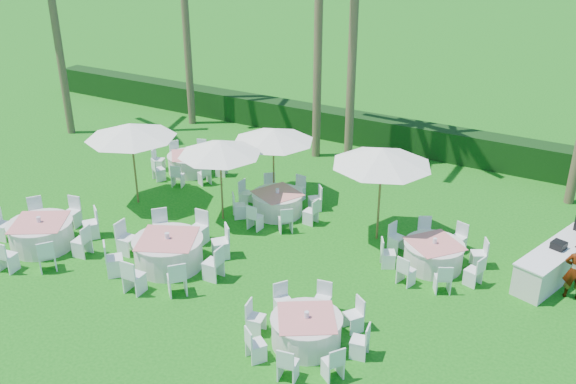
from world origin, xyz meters
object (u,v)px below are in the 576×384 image
Objects in this scene: banquet_table_e at (278,203)px; umbrella_c at (273,135)px; banquet_table_d at (190,163)px; banquet_table_f at (433,254)px; buffet_table at (563,257)px; umbrella_b at (220,147)px; banquet_table_b at (168,251)px; staff_person at (576,271)px; banquet_table_a at (41,234)px; banquet_table_c at (306,330)px; umbrella_d at (382,157)px; umbrella_a at (131,131)px.

umbrella_c is (-0.71, 0.98, 1.89)m from banquet_table_e.
banquet_table_d is 0.98× the size of banquet_table_f.
banquet_table_d is at bearing 177.31° from buffet_table.
banquet_table_e is 2.24m from umbrella_c.
banquet_table_e is 2.72m from umbrella_b.
banquet_table_f is (9.95, -2.04, 0.01)m from banquet_table_d.
staff_person reaches higher than banquet_table_b.
banquet_table_e is 5.46m from banquet_table_f.
banquet_table_b is at bearing -151.20° from banquet_table_f.
banquet_table_f is 1.82× the size of staff_person.
umbrella_c reaches higher than banquet_table_a.
banquet_table_a is at bearing -131.34° from umbrella_b.
banquet_table_c is 7.72m from buffet_table.
banquet_table_d is (-3.51, 5.59, -0.07)m from banquet_table_b.
umbrella_b is at bearing -106.54° from umbrella_c.
umbrella_c is 4.29m from umbrella_d.
umbrella_b is at bearing 140.91° from banquet_table_c.
banquet_table_a is 1.13× the size of banquet_table_f.
umbrella_a reaches higher than staff_person.
banquet_table_d is 0.70× the size of buffet_table.
banquet_table_c is 1.09× the size of umbrella_b.
banquet_table_f reaches higher than banquet_table_c.
buffet_table is at bearing -2.69° from banquet_table_d.
umbrella_a is at bearing -172.61° from umbrella_b.
staff_person is (9.71, -1.42, -1.48)m from umbrella_c.
banquet_table_e is 1.83× the size of staff_person.
banquet_table_c is 1.03× the size of banquet_table_d.
banquet_table_e is at bearing -179.64° from umbrella_d.
umbrella_a reaches higher than banquet_table_d.
banquet_table_c is 5.94m from umbrella_d.
banquet_table_f is 1.08× the size of umbrella_b.
buffet_table is at bearing 23.79° from banquet_table_a.
buffet_table is (3.16, 1.43, 0.11)m from banquet_table_f.
banquet_table_a is 6.59m from banquet_table_d.
umbrella_d reaches higher than umbrella_b.
umbrella_b reaches higher than banquet_table_b.
banquet_table_c is at bearing -24.61° from umbrella_a.
banquet_table_e is at bearing 40.72° from umbrella_b.
umbrella_d reaches higher than banquet_table_a.
umbrella_c is at bearing 178.34° from buffet_table.
banquet_table_b is 10.82m from buffet_table.
buffet_table reaches higher than banquet_table_d.
banquet_table_b is at bearing -37.53° from umbrella_a.
staff_person is (3.58, 0.28, 0.41)m from banquet_table_f.
staff_person is at bearing 20.86° from banquet_table_b.
banquet_table_d is 4.54m from umbrella_b.
umbrella_b reaches higher than banquet_table_f.
buffet_table is (13.12, -0.62, 0.11)m from banquet_table_d.
banquet_table_a is at bearing -133.29° from banquet_table_e.
banquet_table_b is 1.16× the size of umbrella_a.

